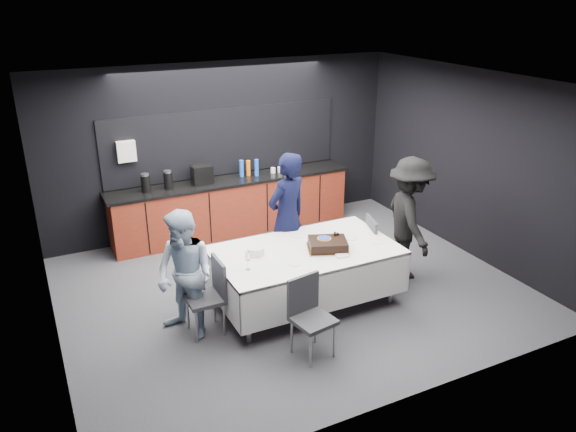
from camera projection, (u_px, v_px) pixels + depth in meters
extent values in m
plane|color=#434247|center=(291.00, 289.00, 7.74)|extent=(6.00, 6.00, 0.00)
cube|color=white|center=(292.00, 83.00, 6.68)|extent=(6.00, 5.00, 0.04)
cube|color=black|center=(224.00, 147.00, 9.29)|extent=(6.00, 0.04, 2.80)
cube|color=black|center=(413.00, 277.00, 5.13)|extent=(6.00, 0.04, 2.80)
cube|color=black|center=(40.00, 236.00, 5.99)|extent=(0.04, 5.00, 2.80)
cube|color=black|center=(470.00, 164.00, 8.44)|extent=(0.04, 5.00, 2.80)
cube|color=maroon|center=(233.00, 207.00, 9.40)|extent=(4.00, 0.60, 0.90)
cube|color=black|center=(232.00, 180.00, 9.22)|extent=(4.10, 0.64, 0.04)
cube|color=black|center=(224.00, 142.00, 9.24)|extent=(4.00, 0.03, 1.10)
cube|color=white|center=(126.00, 151.00, 8.52)|extent=(0.28, 0.12, 0.32)
cylinder|color=black|center=(146.00, 184.00, 8.59)|extent=(0.14, 0.14, 0.26)
cylinder|color=black|center=(168.00, 180.00, 8.74)|extent=(0.14, 0.14, 0.26)
cube|color=black|center=(202.00, 174.00, 8.95)|extent=(0.32, 0.24, 0.30)
cylinder|color=blue|center=(242.00, 168.00, 9.28)|extent=(0.07, 0.07, 0.28)
cylinder|color=orange|center=(248.00, 168.00, 9.34)|extent=(0.07, 0.07, 0.26)
cylinder|color=blue|center=(257.00, 168.00, 9.32)|extent=(0.07, 0.07, 0.28)
cylinder|color=white|center=(273.00, 170.00, 9.50)|extent=(0.08, 0.08, 0.09)
cylinder|color=white|center=(280.00, 169.00, 9.56)|extent=(0.08, 0.08, 0.09)
cylinder|color=white|center=(286.00, 168.00, 9.61)|extent=(0.08, 0.08, 0.09)
cylinder|color=#99999E|center=(145.00, 175.00, 8.54)|extent=(0.12, 0.12, 0.03)
cylinder|color=#99999E|center=(167.00, 172.00, 8.68)|extent=(0.12, 0.12, 0.03)
cylinder|color=#99999E|center=(248.00, 314.00, 6.44)|extent=(0.06, 0.06, 0.75)
cylinder|color=#99999E|center=(219.00, 277.00, 7.27)|extent=(0.06, 0.06, 0.75)
cylinder|color=#99999E|center=(391.00, 277.00, 7.26)|extent=(0.06, 0.06, 0.75)
cylinder|color=#99999E|center=(350.00, 248.00, 8.09)|extent=(0.06, 0.06, 0.75)
cube|color=white|center=(305.00, 250.00, 7.12)|extent=(2.32, 1.32, 0.04)
cube|color=white|center=(331.00, 292.00, 6.68)|extent=(2.32, 0.02, 0.55)
cube|color=white|center=(283.00, 249.00, 7.76)|extent=(2.32, 0.02, 0.55)
cube|color=white|center=(221.00, 289.00, 6.75)|extent=(0.02, 1.32, 0.55)
cube|color=white|center=(379.00, 252.00, 7.69)|extent=(0.02, 1.32, 0.55)
cube|color=gold|center=(328.00, 249.00, 7.11)|extent=(0.62, 0.57, 0.01)
cube|color=black|center=(328.00, 244.00, 7.09)|extent=(0.58, 0.52, 0.10)
cube|color=black|center=(328.00, 240.00, 7.07)|extent=(0.58, 0.52, 0.01)
cylinder|color=orange|center=(324.00, 238.00, 7.11)|extent=(0.18, 0.18, 0.00)
cylinder|color=blue|center=(324.00, 238.00, 7.11)|extent=(0.15, 0.15, 0.01)
sphere|color=black|center=(335.00, 233.00, 7.23)|extent=(0.04, 0.04, 0.04)
sphere|color=black|center=(338.00, 233.00, 7.21)|extent=(0.04, 0.04, 0.04)
sphere|color=black|center=(336.00, 234.00, 7.19)|extent=(0.04, 0.04, 0.04)
cylinder|color=white|center=(256.00, 251.00, 6.95)|extent=(0.21, 0.21, 0.10)
cylinder|color=white|center=(295.00, 263.00, 6.75)|extent=(0.18, 0.18, 0.01)
cylinder|color=white|center=(349.00, 237.00, 7.44)|extent=(0.22, 0.22, 0.01)
cylinder|color=white|center=(376.00, 241.00, 7.33)|extent=(0.20, 0.20, 0.01)
cylinder|color=white|center=(298.00, 236.00, 7.49)|extent=(0.19, 0.19, 0.01)
cube|color=white|center=(343.00, 256.00, 6.91)|extent=(0.17, 0.12, 0.02)
cylinder|color=white|center=(248.00, 269.00, 6.60)|extent=(0.06, 0.06, 0.00)
cylinder|color=white|center=(248.00, 265.00, 6.57)|extent=(0.01, 0.01, 0.12)
cylinder|color=white|center=(247.00, 256.00, 6.53)|extent=(0.05, 0.05, 0.10)
cube|color=#323238|center=(205.00, 299.00, 6.62)|extent=(0.42, 0.42, 0.05)
cube|color=#323238|center=(219.00, 277.00, 6.60)|extent=(0.04, 0.42, 0.45)
cylinder|color=#99999E|center=(188.00, 312.00, 6.77)|extent=(0.03, 0.03, 0.44)
cylinder|color=#99999E|center=(196.00, 326.00, 6.49)|extent=(0.03, 0.03, 0.44)
cylinder|color=#99999E|center=(215.00, 306.00, 6.91)|extent=(0.03, 0.03, 0.44)
cylinder|color=#99999E|center=(224.00, 319.00, 6.63)|extent=(0.03, 0.03, 0.44)
cube|color=#323238|center=(383.00, 249.00, 7.88)|extent=(0.52, 0.52, 0.05)
cube|color=#323238|center=(371.00, 234.00, 7.75)|extent=(0.16, 0.41, 0.45)
cylinder|color=#99999E|center=(397.00, 268.00, 7.83)|extent=(0.03, 0.03, 0.44)
cylinder|color=#99999E|center=(389.00, 258.00, 8.14)|extent=(0.03, 0.03, 0.44)
cylinder|color=#99999E|center=(374.00, 270.00, 7.78)|extent=(0.03, 0.03, 0.44)
cylinder|color=#99999E|center=(367.00, 259.00, 8.09)|extent=(0.03, 0.03, 0.44)
cube|color=#323238|center=(313.00, 320.00, 6.18)|extent=(0.49, 0.49, 0.05)
cube|color=#323238|center=(303.00, 294.00, 6.23)|extent=(0.42, 0.11, 0.45)
cylinder|color=#99999E|center=(310.00, 351.00, 6.05)|extent=(0.03, 0.03, 0.44)
cylinder|color=#99999E|center=(334.00, 340.00, 6.24)|extent=(0.03, 0.03, 0.44)
cylinder|color=#99999E|center=(292.00, 336.00, 6.31)|extent=(0.03, 0.03, 0.44)
cylinder|color=#99999E|center=(315.00, 326.00, 6.49)|extent=(0.03, 0.03, 0.44)
imported|color=black|center=(287.00, 217.00, 7.72)|extent=(0.78, 0.64, 1.85)
imported|color=#ABBED7|center=(185.00, 276.00, 6.45)|extent=(0.90, 0.96, 1.57)
imported|color=black|center=(409.00, 218.00, 7.81)|extent=(0.94, 1.27, 1.75)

